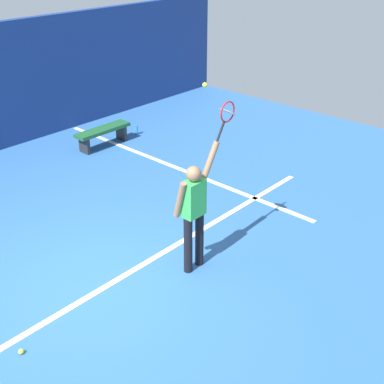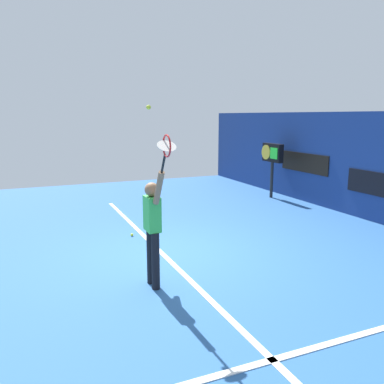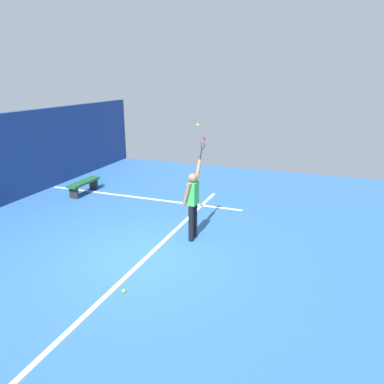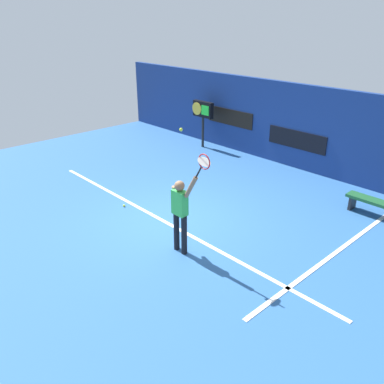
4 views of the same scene
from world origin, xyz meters
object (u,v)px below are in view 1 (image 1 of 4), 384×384
Objects in this scene: tennis_player at (194,209)px; court_bench at (103,133)px; spare_ball at (21,352)px; tennis_ball at (205,85)px; water_bottle at (137,130)px; tennis_racket at (227,114)px.

tennis_player is 1.38× the size of court_bench.
court_bench is 20.59× the size of spare_ball.
tennis_ball is at bearing -28.21° from tennis_player.
court_bench reaches higher than spare_ball.
court_bench reaches higher than water_bottle.
tennis_racket reaches higher than spare_ball.
tennis_player is at bearing 179.65° from tennis_racket.
tennis_racket reaches higher than court_bench.
tennis_player is 5.30m from court_bench.
court_bench is at bearing 180.00° from water_bottle.
spare_ball is at bearing 171.54° from tennis_ball.
water_bottle is (3.06, 4.87, -2.69)m from tennis_ball.
court_bench is (2.15, 4.80, -0.67)m from tennis_player.
tennis_racket is (0.69, -0.00, 1.26)m from tennis_player.
tennis_player is at bearing -7.43° from spare_ball.
court_bench is 5.83× the size of water_bottle.
tennis_racket reaches higher than tennis_player.
water_bottle is at bearing 62.52° from tennis_racket.
tennis_racket is at bearing 6.67° from tennis_ball.
spare_ball is at bearing -143.13° from water_bottle.
court_bench is 6.61m from spare_ball.
tennis_player is at bearing 151.79° from tennis_ball.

